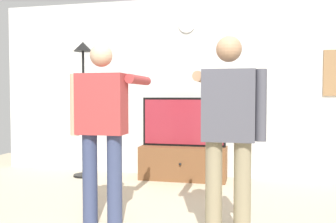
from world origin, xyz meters
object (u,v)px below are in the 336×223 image
television (184,122)px  wall_clock (187,24)px  floor_lamp (83,81)px  person_standing_nearer_lamp (102,122)px  person_standing_nearer_couch (228,126)px  tv_stand (183,163)px

television → wall_clock: wall_clock is taller
wall_clock → floor_lamp: bearing=-164.3°
television → wall_clock: 1.48m
floor_lamp → television: bearing=6.8°
person_standing_nearer_lamp → television: bearing=79.1°
television → person_standing_nearer_couch: 2.33m
person_standing_nearer_couch → tv_stand: bearing=109.9°
wall_clock → tv_stand: bearing=-90.0°
wall_clock → person_standing_nearer_lamp: bearing=-99.8°
tv_stand → person_standing_nearer_lamp: person_standing_nearer_lamp is taller
floor_lamp → person_standing_nearer_couch: size_ratio=1.19×
tv_stand → person_standing_nearer_lamp: bearing=-101.2°
wall_clock → floor_lamp: 1.77m
tv_stand → person_standing_nearer_couch: 2.40m
tv_stand → person_standing_nearer_couch: bearing=-70.1°
tv_stand → wall_clock: (0.00, 0.29, 2.05)m
television → floor_lamp: floor_lamp is taller
floor_lamp → person_standing_nearer_lamp: floor_lamp is taller
television → tv_stand: bearing=-90.0°
floor_lamp → person_standing_nearer_couch: bearing=-41.6°
wall_clock → person_standing_nearer_lamp: 2.68m
television → person_standing_nearer_lamp: (-0.40, -2.05, 0.13)m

